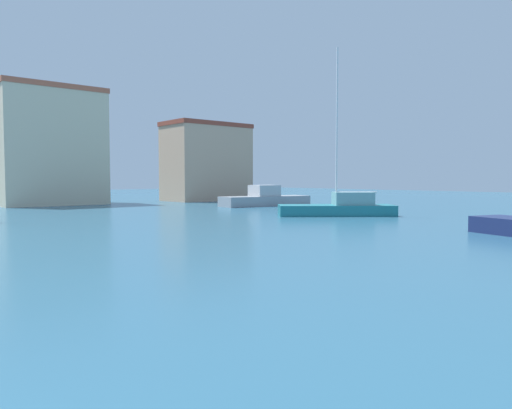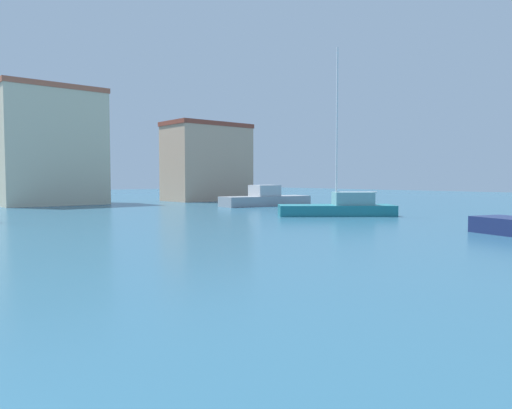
# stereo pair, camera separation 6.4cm
# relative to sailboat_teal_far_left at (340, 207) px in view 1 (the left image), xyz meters

# --- Properties ---
(water) EXTENTS (160.00, 160.00, 0.00)m
(water) POSITION_rel_sailboat_teal_far_left_xyz_m (-13.61, 3.09, -0.62)
(water) COLOR #285670
(water) RESTS_ON ground
(sailboat_teal_far_left) EXTENTS (7.82, 6.99, 11.68)m
(sailboat_teal_far_left) POSITION_rel_sailboat_teal_far_left_xyz_m (0.00, 0.00, 0.00)
(sailboat_teal_far_left) COLOR #1E707A
(sailboat_teal_far_left) RESTS_ON water
(motorboat_grey_mid_harbor) EXTENTS (9.12, 3.97, 1.98)m
(motorboat_grey_mid_harbor) POSITION_rel_sailboat_teal_far_left_xyz_m (3.93, 12.35, 0.05)
(motorboat_grey_mid_harbor) COLOR gray
(motorboat_grey_mid_harbor) RESTS_ON water
(yacht_club) EXTENTS (9.86, 6.37, 11.57)m
(yacht_club) POSITION_rel_sailboat_teal_far_left_xyz_m (-10.87, 27.75, 5.18)
(yacht_club) COLOR beige
(yacht_club) RESTS_ON ground
(waterfront_apartments) EXTENTS (9.83, 5.69, 9.08)m
(waterfront_apartments) POSITION_rel_sailboat_teal_far_left_xyz_m (6.27, 25.37, 3.93)
(waterfront_apartments) COLOR tan
(waterfront_apartments) RESTS_ON ground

